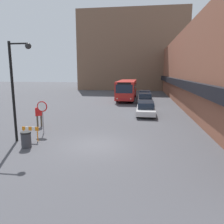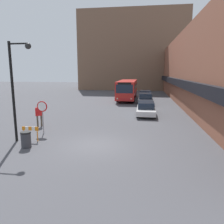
# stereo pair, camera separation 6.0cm
# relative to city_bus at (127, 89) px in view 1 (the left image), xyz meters

# --- Properties ---
(ground_plane) EXTENTS (160.00, 160.00, 0.00)m
(ground_plane) POSITION_rel_city_bus_xyz_m (-0.35, -22.82, -1.64)
(ground_plane) COLOR #47474C
(building_row_right) EXTENTS (5.50, 60.00, 9.43)m
(building_row_right) POSITION_rel_city_bus_xyz_m (9.62, 1.18, 3.05)
(building_row_right) COLOR brown
(building_row_right) RESTS_ON ground_plane
(building_backdrop_far) EXTENTS (26.00, 8.00, 18.78)m
(building_backdrop_far) POSITION_rel_city_bus_xyz_m (-0.35, 20.89, 7.74)
(building_backdrop_far) COLOR brown
(building_backdrop_far) RESTS_ON ground_plane
(city_bus) EXTENTS (2.66, 11.76, 3.01)m
(city_bus) POSITION_rel_city_bus_xyz_m (0.00, 0.00, 0.00)
(city_bus) COLOR red
(city_bus) RESTS_ON ground_plane
(parked_car_front) EXTENTS (1.85, 4.87, 1.36)m
(parked_car_front) POSITION_rel_city_bus_xyz_m (2.85, -12.77, -0.96)
(parked_car_front) COLOR silver
(parked_car_front) RESTS_ON ground_plane
(parked_car_middle) EXTENTS (1.94, 4.56, 1.52)m
(parked_car_middle) POSITION_rel_city_bus_xyz_m (2.85, -5.27, -0.89)
(parked_car_middle) COLOR #38383D
(parked_car_middle) RESTS_ON ground_plane
(parked_car_back) EXTENTS (1.94, 4.36, 1.37)m
(parked_car_back) POSITION_rel_city_bus_xyz_m (2.85, 0.65, -0.95)
(parked_car_back) COLOR #B7B7BC
(parked_car_back) RESTS_ON ground_plane
(stop_sign) EXTENTS (0.76, 0.08, 2.34)m
(stop_sign) POSITION_rel_city_bus_xyz_m (-4.54, -20.77, 0.05)
(stop_sign) COLOR gray
(stop_sign) RESTS_ON ground_plane
(street_lamp) EXTENTS (1.46, 0.36, 6.16)m
(street_lamp) POSITION_rel_city_bus_xyz_m (-5.13, -22.74, 2.19)
(street_lamp) COLOR black
(street_lamp) RESTS_ON ground_plane
(pedestrian) EXTENTS (0.50, 0.50, 1.81)m
(pedestrian) POSITION_rel_city_bus_xyz_m (-5.75, -18.90, -0.56)
(pedestrian) COLOR brown
(pedestrian) RESTS_ON ground_plane
(trash_bin) EXTENTS (0.59, 0.59, 0.95)m
(trash_bin) POSITION_rel_city_bus_xyz_m (-4.17, -23.78, -1.17)
(trash_bin) COLOR #38383D
(trash_bin) RESTS_ON ground_plane
(construction_barricade) EXTENTS (1.10, 0.06, 0.94)m
(construction_barricade) POSITION_rel_city_bus_xyz_m (-4.53, -22.60, -0.98)
(construction_barricade) COLOR orange
(construction_barricade) RESTS_ON ground_plane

